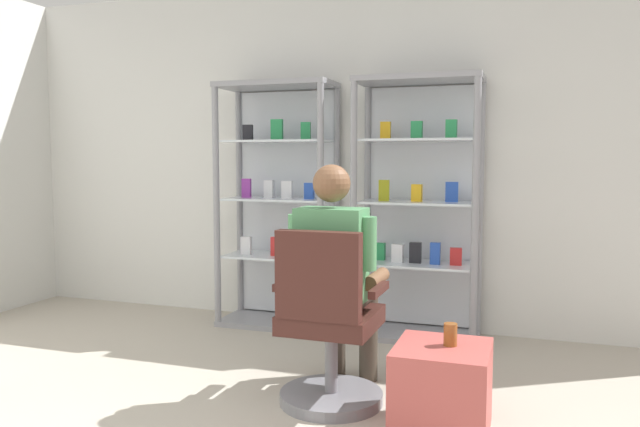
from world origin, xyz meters
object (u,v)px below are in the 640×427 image
(office_chair, at_px, (328,334))
(seated_shopkeeper, at_px, (338,270))
(display_cabinet_left, at_px, (280,203))
(display_cabinet_right, at_px, (419,208))
(tea_glass, at_px, (450,335))
(storage_crate, at_px, (442,390))

(office_chair, height_order, seated_shopkeeper, seated_shopkeeper)
(display_cabinet_left, height_order, office_chair, display_cabinet_left)
(display_cabinet_right, relative_size, tea_glass, 17.62)
(seated_shopkeeper, xyz_separation_m, storage_crate, (0.61, -0.29, -0.50))
(display_cabinet_left, height_order, seated_shopkeeper, display_cabinet_left)
(seated_shopkeeper, bearing_deg, display_cabinet_left, 123.83)
(tea_glass, bearing_deg, display_cabinet_left, 133.95)
(storage_crate, height_order, tea_glass, tea_glass)
(display_cabinet_right, relative_size, office_chair, 1.98)
(display_cabinet_left, relative_size, tea_glass, 17.62)
(office_chair, relative_size, seated_shopkeeper, 0.74)
(display_cabinet_left, xyz_separation_m, tea_glass, (1.53, -1.59, -0.48))
(display_cabinet_left, bearing_deg, tea_glass, -46.05)
(tea_glass, bearing_deg, display_cabinet_right, 105.23)
(display_cabinet_left, height_order, tea_glass, display_cabinet_left)
(storage_crate, bearing_deg, office_chair, 168.20)
(seated_shopkeeper, height_order, tea_glass, seated_shopkeeper)
(display_cabinet_left, bearing_deg, display_cabinet_right, -0.00)
(storage_crate, distance_m, tea_glass, 0.27)
(display_cabinet_left, xyz_separation_m, storage_crate, (1.50, -1.61, -0.75))
(storage_crate, xyz_separation_m, tea_glass, (0.03, 0.02, 0.27))
(seated_shopkeeper, bearing_deg, office_chair, -90.63)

